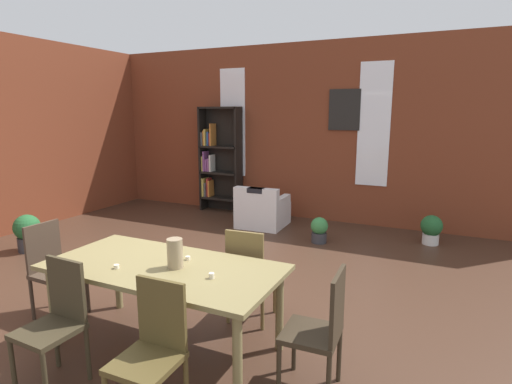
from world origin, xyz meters
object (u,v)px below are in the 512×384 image
(dining_chair_head_right, at_px, (321,328))
(potted_plant_window, at_px, (319,230))
(potted_plant_corner, at_px, (431,229))
(dining_chair_near_right, at_px, (153,348))
(dining_table, at_px, (164,274))
(dining_chair_far_right, at_px, (249,272))
(vase_on_table, at_px, (175,253))
(dining_chair_head_left, at_px, (53,267))
(dining_chair_near_left, at_px, (56,319))
(potted_plant_by_shelf, at_px, (27,232))
(armchair_white, at_px, (262,211))
(bookshelf_tall, at_px, (218,160))

(dining_chair_head_right, bearing_deg, potted_plant_window, 106.49)
(dining_chair_head_right, bearing_deg, potted_plant_corner, 81.63)
(dining_chair_near_right, bearing_deg, potted_plant_corner, 72.25)
(potted_plant_window, bearing_deg, dining_table, -96.36)
(dining_chair_far_right, relative_size, dining_chair_near_right, 1.00)
(dining_chair_near_right, xyz_separation_m, dining_chair_head_right, (0.93, 0.72, 0.00))
(dining_chair_near_right, distance_m, potted_plant_corner, 5.01)
(vase_on_table, height_order, dining_chair_head_left, vase_on_table)
(dining_chair_near_left, xyz_separation_m, potted_plant_by_shelf, (-2.96, 1.89, -0.22))
(dining_chair_near_right, relative_size, dining_chair_head_right, 1.00)
(dining_chair_head_left, height_order, potted_plant_by_shelf, dining_chair_head_left)
(dining_chair_far_right, xyz_separation_m, potted_plant_window, (-0.08, 2.68, -0.30))
(dining_chair_head_right, height_order, armchair_white, dining_chair_head_right)
(dining_table, xyz_separation_m, dining_chair_near_right, (0.45, -0.71, -0.17))
(potted_plant_corner, bearing_deg, dining_chair_near_left, -117.02)
(dining_chair_head_right, xyz_separation_m, armchair_white, (-2.20, 3.85, -0.23))
(bookshelf_tall, bearing_deg, dining_chair_far_right, -56.03)
(dining_table, relative_size, potted_plant_corner, 4.38)
(dining_chair_near_left, bearing_deg, dining_chair_head_right, 21.35)
(potted_plant_by_shelf, bearing_deg, dining_table, -19.04)
(dining_table, distance_m, dining_chair_head_left, 1.39)
(dining_chair_near_left, height_order, dining_chair_far_right, same)
(dining_chair_head_left, bearing_deg, potted_plant_corner, 50.31)
(dining_table, relative_size, dining_chair_head_right, 2.13)
(potted_plant_by_shelf, bearing_deg, dining_chair_far_right, -6.81)
(dining_chair_near_left, distance_m, dining_chair_near_right, 0.90)
(dining_chair_near_left, xyz_separation_m, potted_plant_corner, (2.43, 4.77, -0.26))
(potted_plant_by_shelf, xyz_separation_m, potted_plant_corner, (5.39, 2.88, -0.05))
(dining_chair_head_left, bearing_deg, dining_chair_near_right, -21.31)
(dining_chair_near_left, relative_size, armchair_white, 1.14)
(vase_on_table, bearing_deg, potted_plant_window, 85.77)
(dining_table, xyz_separation_m, potted_plant_corner, (1.98, 4.05, -0.43))
(dining_chair_near_left, height_order, potted_plant_corner, dining_chair_near_left)
(dining_chair_head_left, height_order, dining_chair_head_right, same)
(dining_chair_near_left, bearing_deg, armchair_white, 94.60)
(armchair_white, bearing_deg, potted_plant_corner, 4.02)
(dining_table, relative_size, dining_chair_far_right, 2.13)
(bookshelf_tall, relative_size, armchair_white, 2.56)
(dining_chair_head_left, xyz_separation_m, dining_chair_head_right, (2.77, 0.00, 0.00))
(dining_chair_head_right, distance_m, potted_plant_window, 3.55)
(dining_chair_head_left, distance_m, dining_chair_near_right, 1.97)
(bookshelf_tall, bearing_deg, dining_chair_head_left, -80.55)
(vase_on_table, xyz_separation_m, dining_chair_near_left, (-0.58, -0.71, -0.37))
(vase_on_table, xyz_separation_m, potted_plant_corner, (1.85, 4.05, -0.64))
(bookshelf_tall, height_order, armchair_white, bookshelf_tall)
(dining_chair_head_left, height_order, armchair_white, dining_chair_head_left)
(bookshelf_tall, distance_m, potted_plant_window, 2.91)
(dining_chair_near_right, distance_m, potted_plant_by_shelf, 4.31)
(vase_on_table, xyz_separation_m, potted_plant_by_shelf, (-3.54, 1.18, -0.59))
(dining_chair_head_left, relative_size, dining_chair_head_right, 1.00)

